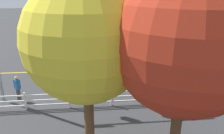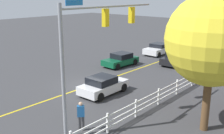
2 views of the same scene
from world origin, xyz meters
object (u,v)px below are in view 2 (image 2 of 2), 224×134
car_1 (103,85)px  car_2 (176,58)px  tree_1 (212,40)px  car_3 (121,60)px  car_0 (158,49)px  pedestrian (81,115)px

car_1 → car_2: 11.58m
car_2 → tree_1: 15.15m
car_2 → car_3: size_ratio=1.10×
car_3 → car_2: bearing=140.2°
car_0 → tree_1: tree_1 is taller
tree_1 → pedestrian: bearing=-48.0°
car_1 → car_3: size_ratio=0.97×
car_3 → tree_1: tree_1 is taller
car_3 → pedestrian: size_ratio=2.39×
pedestrian → tree_1: bearing=86.0°
car_2 → pedestrian: pedestrian is taller
car_0 → tree_1: bearing=37.5°
tree_1 → car_3: bearing=-121.8°
car_0 → car_3: size_ratio=1.05×
car_3 → car_0: bearing=-176.8°
car_1 → pedestrian: pedestrian is taller
car_0 → car_3: bearing=-1.9°
car_0 → car_2: size_ratio=0.95×
car_2 → tree_1: bearing=-148.6°
car_1 → car_2: bearing=-0.2°
pedestrian → tree_1: tree_1 is taller
car_0 → tree_1: size_ratio=0.56×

